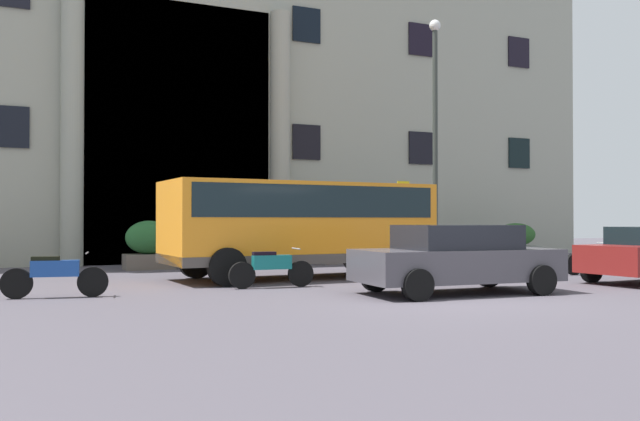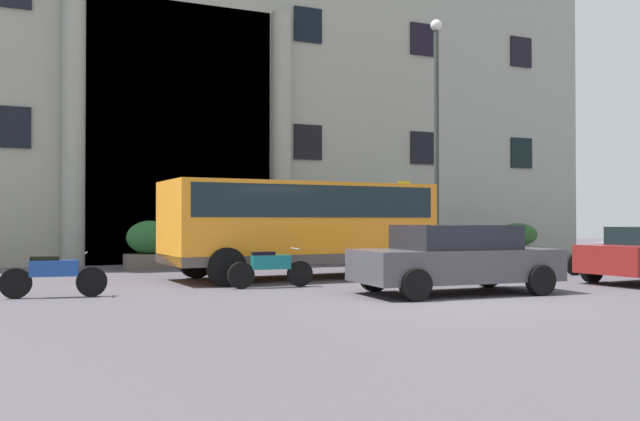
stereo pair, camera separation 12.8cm
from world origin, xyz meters
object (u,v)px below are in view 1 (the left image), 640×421
(hedge_planter_east, at_px, (340,243))
(motorcycle_far_end, at_px, (590,258))
(motorcycle_near_kerb, at_px, (53,275))
(bus_stop_sign, at_px, (403,215))
(hedge_planter_far_east, at_px, (516,242))
(parked_estate_mid, at_px, (456,258))
(hedge_planter_west, at_px, (415,243))
(orange_minibus, at_px, (300,221))
(scooter_by_planter, at_px, (270,268))
(lamppost_plaza_centre, at_px, (435,123))
(hedge_planter_entrance_right, at_px, (149,246))

(hedge_planter_east, xyz_separation_m, motorcycle_far_end, (4.41, -7.10, -0.28))
(motorcycle_near_kerb, bearing_deg, motorcycle_far_end, 9.10)
(bus_stop_sign, bearing_deg, hedge_planter_far_east, 20.89)
(bus_stop_sign, relative_size, parked_estate_mid, 0.64)
(bus_stop_sign, height_order, hedge_planter_west, bus_stop_sign)
(orange_minibus, height_order, hedge_planter_east, orange_minibus)
(orange_minibus, relative_size, bus_stop_sign, 2.56)
(orange_minibus, relative_size, scooter_by_planter, 3.58)
(motorcycle_far_end, distance_m, motorcycle_near_kerb, 14.18)
(motorcycle_far_end, xyz_separation_m, lamppost_plaza_centre, (-1.40, 5.61, 4.48))
(motorcycle_near_kerb, bearing_deg, hedge_planter_far_east, 30.72)
(hedge_planter_far_east, distance_m, lamppost_plaza_centre, 6.44)
(orange_minibus, height_order, hedge_planter_west, orange_minibus)
(parked_estate_mid, distance_m, scooter_by_planter, 4.16)
(bus_stop_sign, height_order, hedge_planter_east, bus_stop_sign)
(scooter_by_planter, bearing_deg, parked_estate_mid, -37.26)
(orange_minibus, height_order, hedge_planter_entrance_right, orange_minibus)
(scooter_by_planter, distance_m, motorcycle_far_end, 9.59)
(parked_estate_mid, height_order, scooter_by_planter, parked_estate_mid)
(scooter_by_planter, height_order, motorcycle_far_end, same)
(parked_estate_mid, relative_size, motorcycle_far_end, 2.26)
(bus_stop_sign, bearing_deg, motorcycle_far_end, -50.85)
(hedge_planter_east, distance_m, hedge_planter_entrance_right, 6.59)
(parked_estate_mid, xyz_separation_m, motorcycle_near_kerb, (-7.73, 2.62, -0.28))
(bus_stop_sign, relative_size, motorcycle_near_kerb, 1.39)
(hedge_planter_east, height_order, scooter_by_planter, hedge_planter_east)
(hedge_planter_west, xyz_separation_m, lamppost_plaza_centre, (-0.41, -1.95, 4.26))
(hedge_planter_far_east, height_order, parked_estate_mid, parked_estate_mid)
(hedge_planter_east, distance_m, hedge_planter_far_east, 7.67)
(hedge_planter_west, height_order, scooter_by_planter, hedge_planter_west)
(hedge_planter_far_east, relative_size, parked_estate_mid, 0.46)
(hedge_planter_east, distance_m, scooter_by_planter, 8.69)
(bus_stop_sign, relative_size, hedge_planter_entrance_right, 1.83)
(hedge_planter_east, height_order, lamppost_plaza_centre, lamppost_plaza_centre)
(hedge_planter_east, height_order, hedge_planter_far_east, hedge_planter_east)
(hedge_planter_entrance_right, relative_size, hedge_planter_west, 0.99)
(lamppost_plaza_centre, bearing_deg, hedge_planter_west, 78.25)
(orange_minibus, distance_m, lamppost_plaza_centre, 8.16)
(lamppost_plaza_centre, bearing_deg, bus_stop_sign, -148.45)
(hedge_planter_east, relative_size, motorcycle_far_end, 0.81)
(motorcycle_near_kerb, height_order, lamppost_plaza_centre, lamppost_plaza_centre)
(bus_stop_sign, distance_m, motorcycle_far_end, 5.71)
(motorcycle_far_end, bearing_deg, lamppost_plaza_centre, 102.92)
(hedge_planter_east, bearing_deg, bus_stop_sign, -72.20)
(bus_stop_sign, distance_m, hedge_planter_far_east, 7.32)
(hedge_planter_entrance_right, distance_m, scooter_by_planter, 7.22)
(bus_stop_sign, bearing_deg, scooter_by_planter, -145.39)
(bus_stop_sign, distance_m, lamppost_plaza_centre, 4.06)
(hedge_planter_entrance_right, relative_size, parked_estate_mid, 0.35)
(hedge_planter_east, xyz_separation_m, hedge_planter_entrance_right, (-6.59, 0.10, -0.00))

